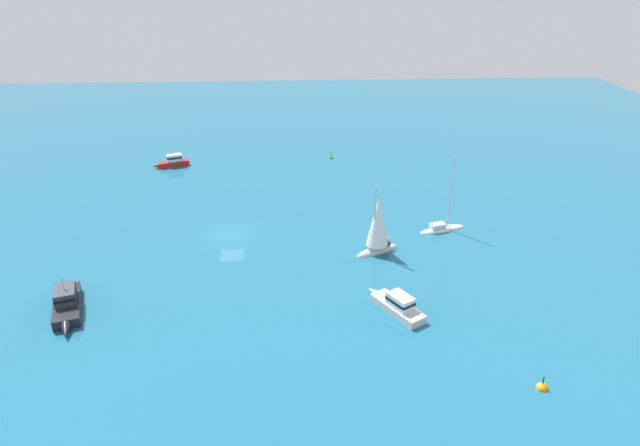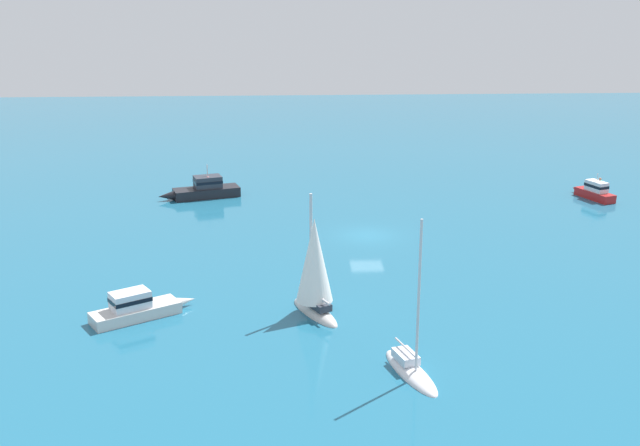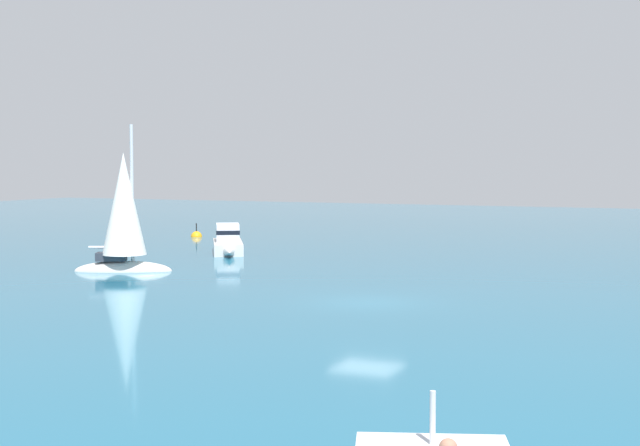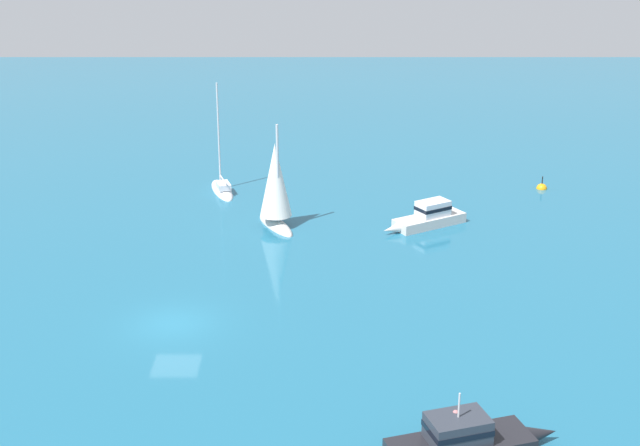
% 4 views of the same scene
% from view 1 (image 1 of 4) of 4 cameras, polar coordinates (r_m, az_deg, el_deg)
% --- Properties ---
extents(ground_plane, '(160.00, 160.00, 0.00)m').
position_cam_1_polar(ground_plane, '(59.32, -9.05, -1.10)').
color(ground_plane, '#1E607F').
extents(ketch, '(3.19, 4.78, 7.67)m').
position_cam_1_polar(ketch, '(54.24, 5.88, -0.49)').
color(ketch, silver).
rests_on(ketch, ground).
extents(sloop, '(2.73, 5.33, 8.53)m').
position_cam_1_polar(sloop, '(60.73, 12.26, -0.56)').
color(sloop, white).
rests_on(sloop, ground).
extents(powerboat, '(7.38, 3.66, 3.01)m').
position_cam_1_polar(powerboat, '(50.36, -24.32, -7.45)').
color(powerboat, black).
rests_on(powerboat, ground).
extents(motor_cruiser, '(5.98, 4.28, 1.70)m').
position_cam_1_polar(motor_cruiser, '(46.43, 7.82, -8.19)').
color(motor_cruiser, silver).
rests_on(motor_cruiser, ground).
extents(cabin_cruiser, '(2.66, 4.95, 2.37)m').
position_cam_1_polar(cabin_cruiser, '(80.28, -14.72, 6.05)').
color(cabin_cruiser, '#B21E1E').
rests_on(cabin_cruiser, ground).
extents(channel_buoy, '(0.80, 0.80, 1.36)m').
position_cam_1_polar(channel_buoy, '(41.95, 21.56, -15.32)').
color(channel_buoy, orange).
rests_on(channel_buoy, ground).
extents(mooring_buoy, '(0.68, 0.68, 1.27)m').
position_cam_1_polar(mooring_buoy, '(81.10, 1.12, 6.59)').
color(mooring_buoy, green).
rests_on(mooring_buoy, ground).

